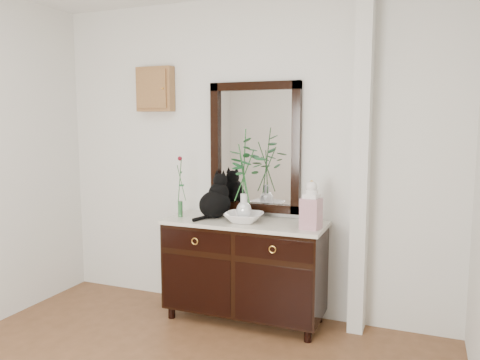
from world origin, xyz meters
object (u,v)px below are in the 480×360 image
at_px(sideboard, 244,265).
at_px(ginger_jar, 311,204).
at_px(cat, 215,195).
at_px(lotus_bowl, 244,217).

xyz_separation_m(sideboard, ginger_jar, (0.57, -0.07, 0.56)).
relative_size(cat, ginger_jar, 1.01).
bearing_deg(cat, sideboard, 8.35).
bearing_deg(sideboard, lotus_bowl, -75.04).
xyz_separation_m(sideboard, cat, (-0.28, 0.04, 0.57)).
bearing_deg(cat, ginger_jar, 8.50).
xyz_separation_m(cat, lotus_bowl, (0.30, -0.08, -0.15)).
bearing_deg(sideboard, cat, 172.41).
xyz_separation_m(lotus_bowl, ginger_jar, (0.56, -0.03, 0.15)).
bearing_deg(ginger_jar, cat, 172.57).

